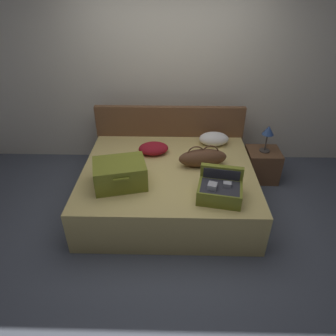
# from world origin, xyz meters

# --- Properties ---
(ground_plane) EXTENTS (12.00, 12.00, 0.00)m
(ground_plane) POSITION_xyz_m (0.00, 0.00, 0.00)
(ground_plane) COLOR #4C515B
(back_wall) EXTENTS (8.00, 0.10, 2.60)m
(back_wall) POSITION_xyz_m (0.00, 1.65, 1.30)
(back_wall) COLOR beige
(back_wall) RESTS_ON ground
(bed) EXTENTS (2.03, 1.71, 0.52)m
(bed) POSITION_xyz_m (0.00, 0.40, 0.26)
(bed) COLOR tan
(bed) RESTS_ON ground
(headboard) EXTENTS (2.07, 0.08, 0.95)m
(headboard) POSITION_xyz_m (0.00, 1.29, 0.48)
(headboard) COLOR brown
(headboard) RESTS_ON ground
(hard_case_large) EXTENTS (0.63, 0.53, 0.28)m
(hard_case_large) POSITION_xyz_m (-0.52, 0.09, 0.65)
(hard_case_large) COLOR olive
(hard_case_large) RESTS_ON bed
(hard_case_medium) EXTENTS (0.50, 0.43, 0.30)m
(hard_case_medium) POSITION_xyz_m (0.54, -0.13, 0.62)
(hard_case_medium) COLOR olive
(hard_case_medium) RESTS_ON bed
(duffel_bag) EXTENTS (0.60, 0.28, 0.27)m
(duffel_bag) POSITION_xyz_m (0.41, 0.49, 0.63)
(duffel_bag) COLOR brown
(duffel_bag) RESTS_ON bed
(pillow_near_headboard) EXTENTS (0.40, 0.26, 0.18)m
(pillow_near_headboard) POSITION_xyz_m (0.60, 1.03, 0.60)
(pillow_near_headboard) COLOR white
(pillow_near_headboard) RESTS_ON bed
(pillow_center_head) EXTENTS (0.41, 0.32, 0.14)m
(pillow_center_head) POSITION_xyz_m (-0.20, 0.78, 0.59)
(pillow_center_head) COLOR maroon
(pillow_center_head) RESTS_ON bed
(nightstand) EXTENTS (0.44, 0.40, 0.44)m
(nightstand) POSITION_xyz_m (1.30, 1.00, 0.22)
(nightstand) COLOR brown
(nightstand) RESTS_ON ground
(table_lamp) EXTENTS (0.15, 0.15, 0.37)m
(table_lamp) POSITION_xyz_m (1.30, 1.00, 0.72)
(table_lamp) COLOR #3F3833
(table_lamp) RESTS_ON nightstand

